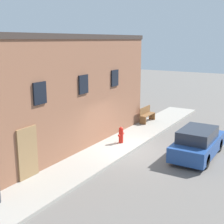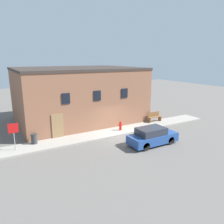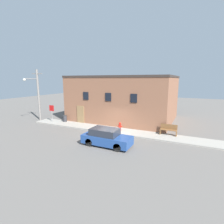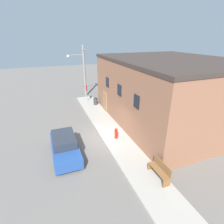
% 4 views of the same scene
% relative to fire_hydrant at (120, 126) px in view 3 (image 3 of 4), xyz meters
% --- Properties ---
extents(ground_plane, '(80.00, 80.00, 0.00)m').
position_rel_fire_hydrant_xyz_m(ground_plane, '(-0.50, -1.05, -0.57)').
color(ground_plane, '#66605B').
extents(sidewalk, '(20.97, 2.11, 0.13)m').
position_rel_fire_hydrant_xyz_m(sidewalk, '(-0.50, 0.01, -0.50)').
color(sidewalk, '#9E998E').
rests_on(sidewalk, ground).
extents(brick_building, '(12.67, 10.00, 5.76)m').
position_rel_fire_hydrant_xyz_m(brick_building, '(-1.86, 6.00, 2.31)').
color(brick_building, '#8E5B42').
rests_on(brick_building, ground).
extents(fire_hydrant, '(0.50, 0.24, 0.87)m').
position_rel_fire_hydrant_xyz_m(fire_hydrant, '(0.00, 0.00, 0.00)').
color(fire_hydrant, red).
rests_on(fire_hydrant, sidewalk).
extents(stop_sign, '(0.71, 0.06, 2.05)m').
position_rel_fire_hydrant_xyz_m(stop_sign, '(-9.15, -0.07, 1.00)').
color(stop_sign, gray).
rests_on(stop_sign, sidewalk).
extents(bench, '(1.53, 0.44, 1.01)m').
position_rel_fire_hydrant_xyz_m(bench, '(4.71, 0.69, 0.05)').
color(bench, brown).
rests_on(bench, sidewalk).
extents(trash_bin, '(0.48, 0.48, 0.79)m').
position_rel_fire_hydrant_xyz_m(trash_bin, '(-7.68, 0.57, -0.04)').
color(trash_bin, '#333338').
rests_on(trash_bin, sidewalk).
extents(utility_pole, '(1.80, 2.19, 6.56)m').
position_rel_fire_hydrant_xyz_m(utility_pole, '(-11.70, 0.21, 2.99)').
color(utility_pole, gray).
rests_on(utility_pole, ground).
extents(parked_car, '(4.03, 1.66, 1.42)m').
position_rel_fire_hydrant_xyz_m(parked_car, '(0.49, -3.96, 0.11)').
color(parked_car, black).
rests_on(parked_car, ground).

